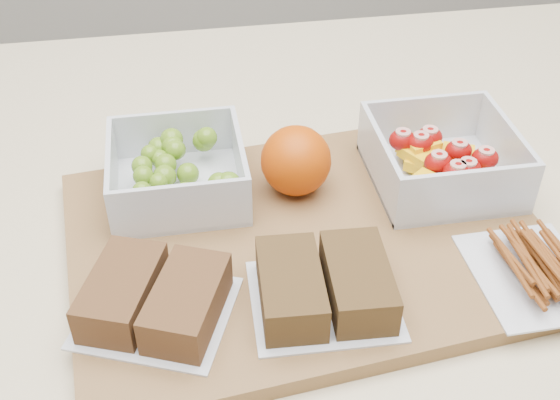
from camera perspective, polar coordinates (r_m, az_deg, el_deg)
The scene contains 7 objects.
cutting_board at distance 0.63m, azimuth 2.29°, elevation -3.33°, with size 0.42×0.30×0.02m, color brown.
grape_container at distance 0.67m, azimuth -8.24°, elevation 2.34°, with size 0.13×0.13×0.05m.
fruit_container at distance 0.70m, azimuth 13.00°, elevation 3.07°, with size 0.13×0.13×0.06m.
orange at distance 0.66m, azimuth 1.30°, elevation 3.22°, with size 0.07×0.07×0.07m, color #C74604.
sandwich_bag_left at distance 0.56m, azimuth -10.16°, elevation -7.86°, with size 0.14×0.14×0.04m.
sandwich_bag_center at distance 0.56m, azimuth 3.63°, elevation -6.98°, with size 0.12×0.11×0.04m.
pretzel_bag at distance 0.62m, azimuth 19.96°, elevation -4.97°, with size 0.10×0.12×0.03m.
Camera 1 is at (-0.09, -0.48, 1.33)m, focal length 45.00 mm.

